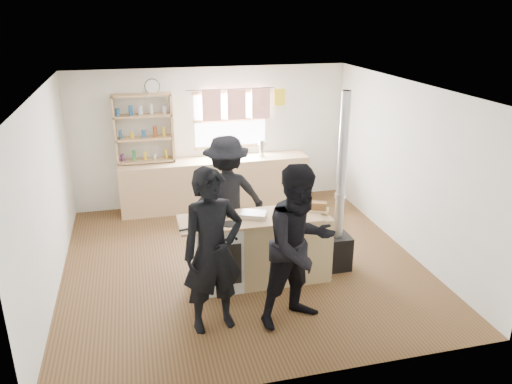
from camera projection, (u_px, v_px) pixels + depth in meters
ground at (242, 262)px, 7.26m from camera, size 5.00×5.00×0.01m
back_counter at (215, 183)px, 9.12m from camera, size 3.40×0.55×0.90m
shelving_unit at (144, 128)px, 8.58m from camera, size 1.00×0.28×1.20m
thermos at (262, 149)px, 9.11m from camera, size 0.10×0.10×0.28m
cooking_island at (261, 248)px, 6.62m from camera, size 1.97×0.64×0.93m
skillet_greens at (204, 226)px, 6.12m from camera, size 0.32×0.32×0.05m
roast_tray at (253, 215)px, 6.42m from camera, size 0.40×0.34×0.07m
stockpot_stove at (219, 212)px, 6.38m from camera, size 0.23×0.23×0.19m
stockpot_counter at (293, 208)px, 6.51m from camera, size 0.26×0.26×0.20m
bread_board at (318, 207)px, 6.63m from camera, size 0.34×0.30×0.12m
flue_heater at (338, 225)px, 6.87m from camera, size 0.35×0.35×2.50m
person_near_left at (213, 251)px, 5.47m from camera, size 0.77×0.57×1.92m
person_near_right at (300, 246)px, 5.59m from camera, size 1.11×0.98×1.92m
person_far at (227, 196)px, 7.23m from camera, size 1.21×0.76×1.79m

